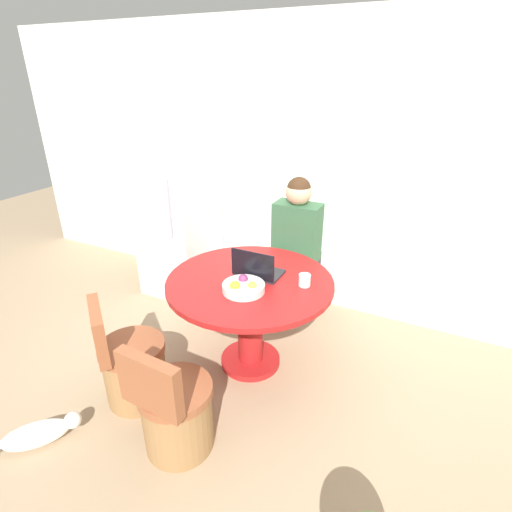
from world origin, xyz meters
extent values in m
plane|color=#9E8466|center=(0.00, 0.00, 0.00)|extent=(12.00, 12.00, 0.00)
cube|color=silver|center=(0.00, 1.51, 1.30)|extent=(7.00, 0.06, 2.60)
cube|color=white|center=(-1.18, 1.13, 0.92)|extent=(0.63, 0.67, 1.84)
cube|color=silver|center=(-1.18, 0.78, 0.92)|extent=(0.61, 0.01, 1.73)
cylinder|color=gray|center=(-0.99, 0.77, 1.01)|extent=(0.02, 0.02, 0.55)
cylinder|color=maroon|center=(0.05, 0.33, 0.03)|extent=(0.47, 0.47, 0.05)
cylinder|color=maroon|center=(0.05, 0.33, 0.39)|extent=(0.20, 0.20, 0.67)
cylinder|color=maroon|center=(0.05, 0.33, 0.74)|extent=(1.23, 1.23, 0.04)
cylinder|color=olive|center=(-0.50, -0.36, 0.20)|extent=(0.42, 0.42, 0.41)
cylinder|color=brown|center=(-0.50, -0.36, 0.43)|extent=(0.45, 0.45, 0.06)
cube|color=brown|center=(-0.61, -0.50, 0.63)|extent=(0.36, 0.31, 0.34)
cylinder|color=olive|center=(0.01, -0.55, 0.20)|extent=(0.42, 0.42, 0.41)
cylinder|color=brown|center=(0.01, -0.55, 0.43)|extent=(0.45, 0.45, 0.06)
cube|color=brown|center=(0.00, -0.73, 0.63)|extent=(0.41, 0.09, 0.34)
cube|color=#2D2D38|center=(0.10, 1.26, 0.23)|extent=(0.28, 0.16, 0.46)
cube|color=#2D2D38|center=(0.10, 1.20, 0.53)|extent=(0.32, 0.36, 0.14)
cube|color=#2D5638|center=(0.10, 1.12, 0.86)|extent=(0.40, 0.22, 0.52)
sphere|color=tan|center=(0.10, 1.12, 1.22)|extent=(0.22, 0.22, 0.22)
sphere|color=#382314|center=(0.10, 1.12, 1.25)|extent=(0.20, 0.20, 0.20)
cube|color=#232328|center=(0.07, 0.45, 0.77)|extent=(0.34, 0.23, 0.02)
cube|color=black|center=(0.07, 0.34, 0.88)|extent=(0.34, 0.01, 0.21)
cylinder|color=beige|center=(0.09, 0.17, 0.79)|extent=(0.30, 0.30, 0.05)
sphere|color=gold|center=(0.16, 0.17, 0.82)|extent=(0.06, 0.06, 0.06)
sphere|color=#7A2D5B|center=(0.06, 0.22, 0.82)|extent=(0.07, 0.07, 0.07)
sphere|color=orange|center=(0.05, 0.11, 0.82)|extent=(0.07, 0.07, 0.07)
cylinder|color=white|center=(0.44, 0.43, 0.80)|extent=(0.08, 0.08, 0.09)
ellipsoid|color=white|center=(-0.79, -0.97, 0.08)|extent=(0.37, 0.40, 0.16)
sphere|color=white|center=(-0.65, -0.80, 0.11)|extent=(0.11, 0.11, 0.11)
cylinder|color=white|center=(-0.90, -1.10, 0.10)|extent=(0.14, 0.15, 0.13)
camera|label=1|loc=(1.24, -1.94, 2.16)|focal=28.00mm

